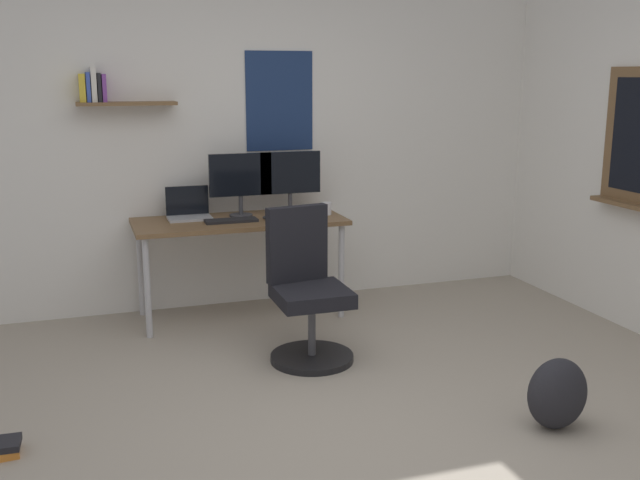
{
  "coord_description": "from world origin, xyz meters",
  "views": [
    {
      "loc": [
        -1.21,
        -3.07,
        1.75
      ],
      "look_at": [
        0.05,
        0.72,
        0.85
      ],
      "focal_mm": 41.4,
      "sensor_mm": 36.0,
      "label": 1
    }
  ],
  "objects_px": {
    "office_chair": "(307,295)",
    "computer_mouse": "(270,217)",
    "monitor_primary": "(241,180)",
    "monitor_secondary": "(290,178)",
    "laptop": "(189,211)",
    "coffee_mug": "(326,209)",
    "backpack": "(557,394)",
    "desk": "(240,229)",
    "keyboard": "(231,221)"
  },
  "relations": [
    {
      "from": "office_chair",
      "to": "computer_mouse",
      "type": "bearing_deg",
      "value": 90.8
    },
    {
      "from": "monitor_primary",
      "to": "monitor_secondary",
      "type": "xyz_separation_m",
      "value": [
        0.38,
        0.0,
        0.0
      ]
    },
    {
      "from": "laptop",
      "to": "computer_mouse",
      "type": "distance_m",
      "value": 0.59
    },
    {
      "from": "coffee_mug",
      "to": "backpack",
      "type": "distance_m",
      "value": 2.34
    },
    {
      "from": "desk",
      "to": "backpack",
      "type": "height_order",
      "value": "desk"
    },
    {
      "from": "office_chair",
      "to": "keyboard",
      "type": "xyz_separation_m",
      "value": [
        -0.29,
        0.86,
        0.33
      ]
    },
    {
      "from": "office_chair",
      "to": "keyboard",
      "type": "bearing_deg",
      "value": 108.75
    },
    {
      "from": "office_chair",
      "to": "keyboard",
      "type": "relative_size",
      "value": 2.57
    },
    {
      "from": "keyboard",
      "to": "backpack",
      "type": "height_order",
      "value": "keyboard"
    },
    {
      "from": "desk",
      "to": "coffee_mug",
      "type": "relative_size",
      "value": 16.37
    },
    {
      "from": "laptop",
      "to": "computer_mouse",
      "type": "height_order",
      "value": "laptop"
    },
    {
      "from": "office_chair",
      "to": "monitor_primary",
      "type": "height_order",
      "value": "monitor_primary"
    },
    {
      "from": "laptop",
      "to": "computer_mouse",
      "type": "relative_size",
      "value": 2.98
    },
    {
      "from": "office_chair",
      "to": "monitor_primary",
      "type": "distance_m",
      "value": 1.21
    },
    {
      "from": "office_chair",
      "to": "monitor_secondary",
      "type": "bearing_deg",
      "value": 79.25
    },
    {
      "from": "monitor_secondary",
      "to": "monitor_primary",
      "type": "bearing_deg",
      "value": 180.0
    },
    {
      "from": "computer_mouse",
      "to": "laptop",
      "type": "bearing_deg",
      "value": 157.22
    },
    {
      "from": "computer_mouse",
      "to": "coffee_mug",
      "type": "relative_size",
      "value": 1.13
    },
    {
      "from": "office_chair",
      "to": "computer_mouse",
      "type": "relative_size",
      "value": 9.13
    },
    {
      "from": "office_chair",
      "to": "coffee_mug",
      "type": "distance_m",
      "value": 1.07
    },
    {
      "from": "desk",
      "to": "backpack",
      "type": "distance_m",
      "value": 2.55
    },
    {
      "from": "monitor_secondary",
      "to": "backpack",
      "type": "bearing_deg",
      "value": -73.15
    },
    {
      "from": "monitor_secondary",
      "to": "coffee_mug",
      "type": "xyz_separation_m",
      "value": [
        0.24,
        -0.13,
        -0.22
      ]
    },
    {
      "from": "keyboard",
      "to": "monitor_primary",
      "type": "bearing_deg",
      "value": 57.9
    },
    {
      "from": "monitor_primary",
      "to": "coffee_mug",
      "type": "xyz_separation_m",
      "value": [
        0.62,
        -0.13,
        -0.22
      ]
    },
    {
      "from": "monitor_primary",
      "to": "computer_mouse",
      "type": "height_order",
      "value": "monitor_primary"
    },
    {
      "from": "monitor_primary",
      "to": "desk",
      "type": "bearing_deg",
      "value": -110.36
    },
    {
      "from": "keyboard",
      "to": "computer_mouse",
      "type": "xyz_separation_m",
      "value": [
        0.28,
        0.0,
        0.01
      ]
    },
    {
      "from": "desk",
      "to": "monitor_secondary",
      "type": "bearing_deg",
      "value": 13.76
    },
    {
      "from": "office_chair",
      "to": "desk",
      "type": "bearing_deg",
      "value": 102.99
    },
    {
      "from": "computer_mouse",
      "to": "coffee_mug",
      "type": "bearing_deg",
      "value": 6.36
    },
    {
      "from": "office_chair",
      "to": "backpack",
      "type": "bearing_deg",
      "value": -55.15
    },
    {
      "from": "monitor_secondary",
      "to": "keyboard",
      "type": "relative_size",
      "value": 1.25
    },
    {
      "from": "monitor_primary",
      "to": "monitor_secondary",
      "type": "relative_size",
      "value": 1.0
    },
    {
      "from": "coffee_mug",
      "to": "backpack",
      "type": "relative_size",
      "value": 0.25
    },
    {
      "from": "monitor_secondary",
      "to": "backpack",
      "type": "distance_m",
      "value": 2.58
    },
    {
      "from": "desk",
      "to": "coffee_mug",
      "type": "distance_m",
      "value": 0.66
    },
    {
      "from": "laptop",
      "to": "keyboard",
      "type": "distance_m",
      "value": 0.35
    },
    {
      "from": "monitor_secondary",
      "to": "computer_mouse",
      "type": "height_order",
      "value": "monitor_secondary"
    },
    {
      "from": "coffee_mug",
      "to": "office_chair",
      "type": "bearing_deg",
      "value": -115.62
    },
    {
      "from": "keyboard",
      "to": "backpack",
      "type": "xyz_separation_m",
      "value": [
        1.2,
        -2.16,
        -0.55
      ]
    },
    {
      "from": "desk",
      "to": "computer_mouse",
      "type": "xyz_separation_m",
      "value": [
        0.2,
        -0.08,
        0.09
      ]
    },
    {
      "from": "office_chair",
      "to": "backpack",
      "type": "relative_size",
      "value": 2.57
    },
    {
      "from": "keyboard",
      "to": "office_chair",
      "type": "bearing_deg",
      "value": -71.25
    },
    {
      "from": "monitor_primary",
      "to": "laptop",
      "type": "bearing_deg",
      "value": 172.7
    },
    {
      "from": "monitor_secondary",
      "to": "computer_mouse",
      "type": "distance_m",
      "value": 0.37
    },
    {
      "from": "coffee_mug",
      "to": "backpack",
      "type": "height_order",
      "value": "coffee_mug"
    },
    {
      "from": "keyboard",
      "to": "computer_mouse",
      "type": "distance_m",
      "value": 0.28
    },
    {
      "from": "office_chair",
      "to": "laptop",
      "type": "height_order",
      "value": "laptop"
    },
    {
      "from": "coffee_mug",
      "to": "keyboard",
      "type": "bearing_deg",
      "value": -176.07
    }
  ]
}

